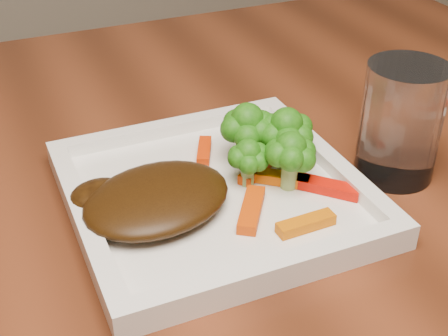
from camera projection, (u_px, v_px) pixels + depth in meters
name	position (u px, v px, depth m)	size (l,w,h in m)	color
plate	(215.00, 197.00, 0.60)	(0.27, 0.27, 0.01)	white
steak	(157.00, 198.00, 0.56)	(0.14, 0.11, 0.03)	#392008
broccoli_0	(247.00, 133.00, 0.63)	(0.06, 0.06, 0.07)	#127113
broccoli_1	(286.00, 139.00, 0.62)	(0.06, 0.06, 0.06)	#287112
broccoli_2	(290.00, 161.00, 0.59)	(0.06, 0.06, 0.06)	#2F7413
broccoli_3	(248.00, 157.00, 0.59)	(0.05, 0.05, 0.06)	#177A14
carrot_0	(306.00, 224.00, 0.55)	(0.05, 0.01, 0.01)	#CD6203
carrot_1	(327.00, 187.00, 0.60)	(0.06, 0.02, 0.01)	red
carrot_2	(251.00, 210.00, 0.57)	(0.06, 0.02, 0.01)	#C83B03
carrot_3	(290.00, 143.00, 0.67)	(0.05, 0.01, 0.01)	red
carrot_4	(204.00, 151.00, 0.65)	(0.05, 0.01, 0.01)	red
carrot_5	(281.00, 178.00, 0.61)	(0.06, 0.01, 0.01)	#FF6504
carrot_6	(256.00, 170.00, 0.62)	(0.05, 0.01, 0.01)	#D33A03
drinking_glass	(401.00, 122.00, 0.62)	(0.08, 0.08, 0.12)	silver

